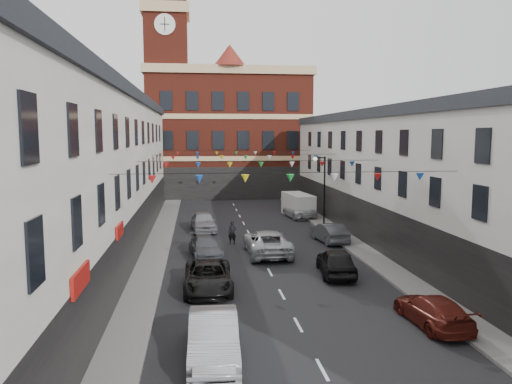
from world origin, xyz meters
name	(u,v)px	position (x,y,z in m)	size (l,w,h in m)	color
ground	(270,272)	(0.00, 0.00, 0.00)	(160.00, 160.00, 0.00)	black
pavement_left	(151,266)	(-6.90, 2.00, 0.07)	(1.80, 64.00, 0.15)	#605E5B
pavement_right	(374,259)	(6.90, 2.00, 0.07)	(1.80, 64.00, 0.15)	#605E5B
terrace_left	(57,180)	(-11.78, 1.00, 5.35)	(8.40, 56.00, 10.70)	beige
terrace_right	(459,184)	(11.78, 1.00, 4.85)	(8.40, 56.00, 9.70)	silver
civic_building	(228,133)	(0.00, 37.95, 8.14)	(20.60, 13.30, 18.50)	maroon
clock_tower	(167,76)	(-7.50, 35.00, 14.93)	(5.60, 5.60, 30.00)	maroon
distant_hill	(197,151)	(-4.00, 62.00, 5.00)	(40.00, 14.00, 10.00)	#2F4721
street_lamp	(322,181)	(6.55, 14.00, 3.90)	(1.10, 0.36, 6.00)	black
car_left_b	(213,337)	(-3.60, -10.78, 0.80)	(1.70, 4.88, 1.61)	#A4A5AC
car_left_c	(208,277)	(-3.60, -2.98, 0.72)	(2.39, 5.18, 1.44)	black
car_left_d	(205,247)	(-3.60, 4.06, 0.66)	(1.84, 4.53, 1.31)	#42454A
car_left_e	(203,221)	(-3.60, 12.82, 0.80)	(1.90, 4.72, 1.61)	gray
car_right_c	(432,310)	(5.50, -8.70, 0.64)	(1.79, 4.41, 1.28)	#561811
car_right_d	(336,262)	(3.60, -1.02, 0.77)	(1.83, 4.54, 1.55)	black
car_right_e	(329,233)	(5.50, 7.52, 0.72)	(1.52, 4.36, 1.44)	#414247
car_right_f	(299,211)	(5.50, 18.43, 0.64)	(2.13, 4.62, 1.28)	#BBBEC1
moving_car	(267,242)	(0.44, 4.23, 0.82)	(2.72, 5.91, 1.64)	#B0B4B8
white_van	(298,205)	(5.60, 19.27, 1.10)	(1.91, 4.95, 2.19)	silver
pedestrian	(232,232)	(-1.61, 7.72, 0.85)	(0.62, 0.41, 1.70)	black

